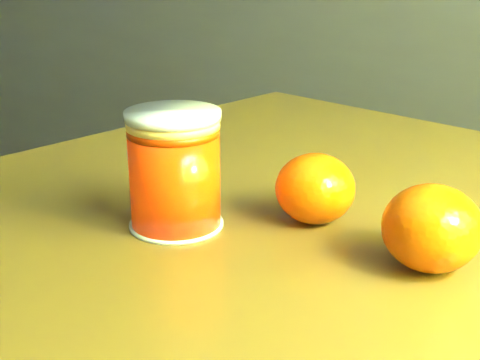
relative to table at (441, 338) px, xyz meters
The scene contains 5 objects.
kitchen_counter 1.59m from the table, 127.72° to the left, with size 3.15×0.60×0.90m, color #444448.
table is the anchor object (origin of this frame).
juice_glass 0.26m from the table, 155.66° to the right, with size 0.08×0.08×0.10m.
orange_front 0.16m from the table, 168.58° to the right, with size 0.07×0.07×0.06m, color #DD5504.
orange_back 0.13m from the table, 92.91° to the right, with size 0.07×0.07×0.06m, color #DD5504.
Camera 1 is at (1.09, -0.30, 0.92)m, focal length 50.00 mm.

